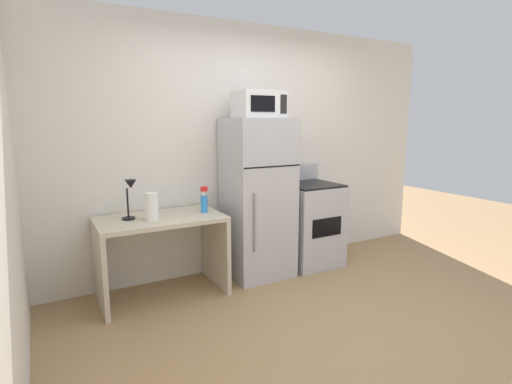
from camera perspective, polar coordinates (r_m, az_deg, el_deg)
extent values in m
plane|color=#9E7A51|center=(3.33, 12.83, -18.86)|extent=(12.00, 12.00, 0.00)
cube|color=silver|center=(4.33, -1.67, 6.23)|extent=(5.00, 0.10, 2.60)
cube|color=beige|center=(3.67, -13.70, -3.82)|extent=(1.11, 0.64, 0.04)
cube|color=beige|center=(3.69, -21.63, -10.31)|extent=(0.04, 0.64, 0.71)
cube|color=beige|center=(3.95, -5.86, -8.26)|extent=(0.04, 0.64, 0.71)
cylinder|color=black|center=(3.65, -17.93, -3.65)|extent=(0.11, 0.11, 0.02)
cylinder|color=black|center=(3.62, -18.05, -1.51)|extent=(0.02, 0.02, 0.26)
cone|color=black|center=(3.58, -17.67, 1.10)|extent=(0.10, 0.10, 0.08)
cylinder|color=white|center=(3.54, -14.86, -2.06)|extent=(0.11, 0.11, 0.24)
cylinder|color=#2D8CEA|center=(3.75, -7.52, -1.74)|extent=(0.06, 0.06, 0.16)
cylinder|color=white|center=(3.73, -7.56, -0.20)|extent=(0.02, 0.02, 0.04)
cube|color=red|center=(3.72, -7.52, 0.45)|extent=(0.06, 0.03, 0.04)
cube|color=#B7B7BC|center=(4.06, 0.24, -0.93)|extent=(0.63, 0.58, 1.63)
cube|color=black|center=(3.75, 2.43, 3.69)|extent=(0.62, 0.00, 0.01)
cylinder|color=gray|center=(3.74, -0.18, -4.48)|extent=(0.02, 0.02, 0.57)
cube|color=silver|center=(3.97, 0.39, 12.55)|extent=(0.46, 0.34, 0.26)
cube|color=black|center=(3.79, 1.03, 12.65)|extent=(0.26, 0.01, 0.15)
cube|color=black|center=(3.91, 4.02, 12.55)|extent=(0.07, 0.01, 0.18)
cube|color=#B7B7BC|center=(4.49, 7.76, -4.72)|extent=(0.59, 0.60, 0.90)
cube|color=black|center=(4.39, 7.91, 1.08)|extent=(0.57, 0.58, 0.02)
cube|color=#B7B7BC|center=(4.60, 5.85, 2.80)|extent=(0.59, 0.04, 0.18)
cube|color=black|center=(4.25, 10.22, -5.03)|extent=(0.38, 0.01, 0.20)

